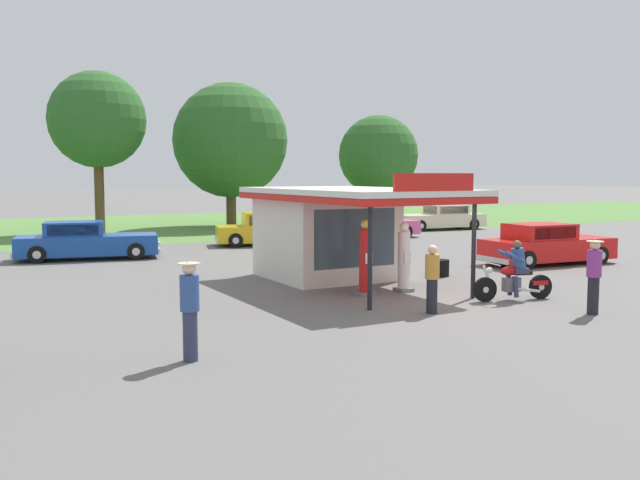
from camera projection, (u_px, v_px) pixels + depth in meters
ground_plane at (436, 304)px, 17.37m from camera, size 300.00×300.00×0.00m
grass_verge_strip at (139, 226)px, 43.48m from camera, size 120.00×24.00×0.01m
service_station_kiosk at (332, 226)px, 21.23m from camera, size 4.17×7.54×3.31m
gas_pump_nearside at (365, 261)px, 18.46m from camera, size 0.44×0.44×2.07m
gas_pump_offside at (404, 260)px, 19.09m from camera, size 0.44×0.44×1.96m
motorcycle_with_rider at (515, 276)px, 17.79m from camera, size 2.23×0.83×1.58m
featured_classic_sedan at (546, 245)px, 24.99m from camera, size 5.30×2.29×1.50m
parked_car_back_row_left at (85, 242)px, 26.46m from camera, size 5.63×2.87×1.47m
parked_car_back_row_centre_left at (368, 225)px, 35.29m from camera, size 5.49×2.18×1.49m
parked_car_second_row_spare at (268, 230)px, 31.80m from camera, size 5.27×3.17×1.52m
parked_car_back_row_far_left at (441, 218)px, 40.81m from camera, size 5.74×2.52×1.47m
bystander_chatting_near_pumps at (190, 307)px, 11.94m from camera, size 0.39×0.39×1.77m
bystander_strolling_foreground at (594, 274)px, 15.96m from camera, size 0.39×0.39×1.76m
bystander_admiring_sedan at (432, 278)px, 16.09m from camera, size 0.34×0.34×1.63m
tree_oak_far_right at (230, 141)px, 42.49m from camera, size 7.14×7.14×8.97m
tree_oak_right at (380, 157)px, 46.70m from camera, size 5.45×5.45×7.33m
tree_oak_distant_spare at (99, 122)px, 37.59m from camera, size 5.33×5.33×8.97m
spare_tire_stack at (440, 268)px, 22.04m from camera, size 0.60×0.60×0.54m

